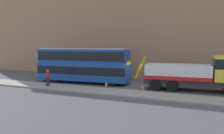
{
  "coord_description": "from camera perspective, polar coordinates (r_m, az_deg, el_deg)",
  "views": [
    {
      "loc": [
        6.8,
        -23.01,
        4.39
      ],
      "look_at": [
        -2.83,
        -0.36,
        2.0
      ],
      "focal_mm": 35.81,
      "sensor_mm": 36.0,
      "label": 1
    }
  ],
  "objects": [
    {
      "name": "ground_plane",
      "position": [
        24.39,
        6.49,
        -4.86
      ],
      "size": [
        120.0,
        120.0,
        0.0
      ],
      "primitive_type": "plane",
      "color": "#4C4C51"
    },
    {
      "name": "recovery_tow_truck",
      "position": [
        22.84,
        20.9,
        -1.43
      ],
      "size": [
        10.22,
        3.24,
        3.67
      ],
      "rotation": [
        0.0,
        0.0,
        0.07
      ],
      "color": "#2D2D2D",
      "rests_on": "ground_plane"
    },
    {
      "name": "traffic_cone_near_bus",
      "position": [
        23.27,
        -1.48,
        -4.48
      ],
      "size": [
        0.36,
        0.36,
        0.72
      ],
      "color": "orange",
      "rests_on": "ground_plane"
    },
    {
      "name": "pedestrian_onlooker",
      "position": [
        24.29,
        -16.09,
        -2.73
      ],
      "size": [
        0.41,
        0.47,
        1.71
      ],
      "rotation": [
        0.0,
        0.0,
        0.45
      ],
      "color": "#232333",
      "rests_on": "near_kerb"
    },
    {
      "name": "traffic_cone_midway",
      "position": [
        21.9,
        7.79,
        -5.16
      ],
      "size": [
        0.36,
        0.36,
        0.72
      ],
      "color": "orange",
      "rests_on": "ground_plane"
    },
    {
      "name": "building_facade",
      "position": [
        30.85,
        10.39,
        12.31
      ],
      "size": [
        60.0,
        1.5,
        16.0
      ],
      "color": "#9E7A5B",
      "rests_on": "ground_plane"
    },
    {
      "name": "double_decker_bus",
      "position": [
        26.36,
        -7.4,
        0.81
      ],
      "size": [
        11.16,
        3.28,
        4.06
      ],
      "rotation": [
        0.0,
        0.0,
        0.07
      ],
      "color": "#19479E",
      "rests_on": "ground_plane"
    },
    {
      "name": "near_kerb",
      "position": [
        20.46,
        3.11,
        -6.64
      ],
      "size": [
        60.0,
        2.8,
        0.15
      ],
      "primitive_type": "cube",
      "color": "gray",
      "rests_on": "ground_plane"
    }
  ]
}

